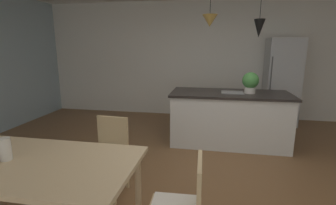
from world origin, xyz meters
TOP-DOWN VIEW (x-y plane):
  - ground_plane at (0.00, 0.00)m, footprint 10.00×8.40m
  - wall_back_kitchen at (0.00, 3.26)m, footprint 10.00×0.12m
  - dining_table at (-1.57, -1.16)m, footprint 2.08×0.92m
  - chair_far_right at (-1.10, -0.33)m, footprint 0.43×0.43m
  - kitchen_island at (0.33, 1.45)m, footprint 1.98×0.88m
  - refrigerator at (1.48, 2.86)m, footprint 0.66×0.67m
  - pendant_over_island_main at (-0.05, 1.45)m, footprint 0.24×0.24m
  - pendant_over_island_aux at (0.71, 1.45)m, footprint 0.17×0.17m
  - potted_plant_on_island at (0.64, 1.45)m, footprint 0.27×0.27m
  - vase_on_dining_table at (-1.59, -1.17)m, footprint 0.09×0.09m

SIDE VIEW (x-z plane):
  - ground_plane at x=0.00m, z-range -0.04..0.00m
  - kitchen_island at x=0.33m, z-range 0.01..0.92m
  - chair_far_right at x=-1.10m, z-range 0.04..0.91m
  - dining_table at x=-1.57m, z-range 0.31..1.06m
  - vase_on_dining_table at x=-1.59m, z-range 0.75..0.94m
  - refrigerator at x=1.48m, z-range 0.00..1.83m
  - potted_plant_on_island at x=0.64m, z-range 0.92..1.27m
  - wall_back_kitchen at x=0.00m, z-range 0.00..2.70m
  - pendant_over_island_aux at x=0.71m, z-range 1.49..2.39m
  - pendant_over_island_main at x=-0.05m, z-range 1.70..2.43m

